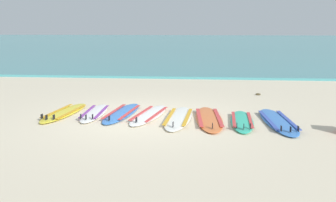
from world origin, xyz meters
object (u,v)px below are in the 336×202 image
(surfboard_3, at_px, (149,115))
(surfboard_7, at_px, (278,121))
(surfboard_1, at_px, (94,113))
(surfboard_5, at_px, (209,119))
(surfboard_0, at_px, (64,113))
(surfboard_6, at_px, (242,121))
(surfboard_2, at_px, (122,113))
(surfboard_4, at_px, (178,118))

(surfboard_3, height_order, surfboard_7, same)
(surfboard_1, xyz_separation_m, surfboard_5, (2.87, -0.32, -0.00))
(surfboard_1, bearing_deg, surfboard_0, -178.32)
(surfboard_3, bearing_deg, surfboard_6, -10.53)
(surfboard_3, relative_size, surfboard_7, 0.90)
(surfboard_6, bearing_deg, surfboard_7, 3.67)
(surfboard_3, bearing_deg, surfboard_7, -6.73)
(surfboard_6, bearing_deg, surfboard_2, 169.61)
(surfboard_3, xyz_separation_m, surfboard_5, (1.46, -0.25, -0.00))
(surfboard_1, relative_size, surfboard_6, 0.97)
(surfboard_7, bearing_deg, surfboard_2, 172.65)
(surfboard_2, distance_m, surfboard_4, 1.50)
(surfboard_1, height_order, surfboard_7, same)
(surfboard_2, bearing_deg, surfboard_3, -9.94)
(surfboard_1, bearing_deg, surfboard_3, -2.71)
(surfboard_4, distance_m, surfboard_7, 2.31)
(surfboard_5, bearing_deg, surfboard_4, -179.82)
(surfboard_4, relative_size, surfboard_6, 1.16)
(surfboard_5, bearing_deg, surfboard_7, -3.95)
(surfboard_2, bearing_deg, surfboard_5, -9.79)
(surfboard_0, distance_m, surfboard_3, 2.18)
(surfboard_7, bearing_deg, surfboard_1, 174.53)
(surfboard_4, height_order, surfboard_5, same)
(surfboard_0, distance_m, surfboard_7, 5.24)
(surfboard_1, relative_size, surfboard_4, 0.84)
(surfboard_2, bearing_deg, surfboard_6, -10.39)
(surfboard_2, xyz_separation_m, surfboard_5, (2.18, -0.38, -0.00))
(surfboard_7, bearing_deg, surfboard_4, 177.34)
(surfboard_3, distance_m, surfboard_4, 0.78)
(surfboard_2, xyz_separation_m, surfboard_3, (0.71, -0.12, 0.00))
(surfboard_3, distance_m, surfboard_7, 3.07)
(surfboard_0, xyz_separation_m, surfboard_4, (2.92, -0.30, -0.00))
(surfboard_4, height_order, surfboard_7, same)
(surfboard_2, bearing_deg, surfboard_0, -176.83)
(surfboard_6, bearing_deg, surfboard_0, 174.07)
(surfboard_0, height_order, surfboard_6, same)
(surfboard_2, distance_m, surfboard_5, 2.21)
(surfboard_1, bearing_deg, surfboard_7, -5.47)
(surfboard_1, bearing_deg, surfboard_4, -8.46)
(surfboard_0, distance_m, surfboard_4, 2.93)
(surfboard_3, xyz_separation_m, surfboard_4, (0.74, -0.25, -0.00))
(surfboard_5, bearing_deg, surfboard_3, 170.29)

